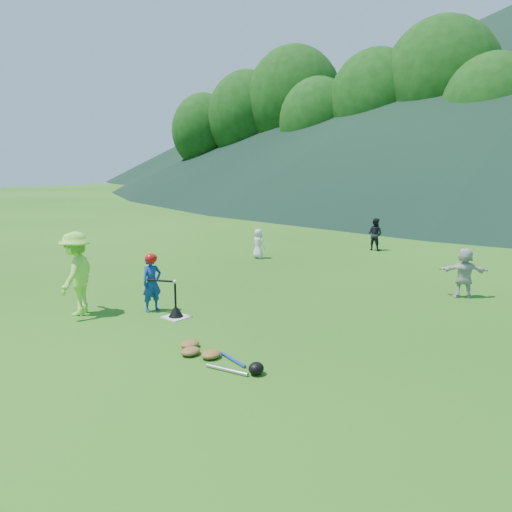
{
  "coord_description": "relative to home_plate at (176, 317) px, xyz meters",
  "views": [
    {
      "loc": [
        7.41,
        -6.33,
        3.04
      ],
      "look_at": [
        0.0,
        2.5,
        0.9
      ],
      "focal_mm": 35.0,
      "sensor_mm": 36.0,
      "label": 1
    }
  ],
  "objects": [
    {
      "name": "fielder_d",
      "position": [
        3.89,
        5.29,
        0.57
      ],
      "size": [
        1.1,
        0.83,
        1.16
      ],
      "primitive_type": "imported",
      "rotation": [
        0.0,
        0.0,
        3.66
      ],
      "color": "#BDBDBD",
      "rests_on": "ground"
    },
    {
      "name": "ground",
      "position": [
        0.0,
        0.0,
        -0.01
      ],
      "size": [
        120.0,
        120.0,
        0.0
      ],
      "primitive_type": "plane",
      "color": "#215413",
      "rests_on": "ground"
    },
    {
      "name": "batter_child",
      "position": [
        -0.72,
        -0.01,
        0.59
      ],
      "size": [
        0.35,
        0.47,
        1.2
      ],
      "primitive_type": "imported",
      "rotation": [
        0.0,
        0.0,
        1.42
      ],
      "color": "navy",
      "rests_on": "ground"
    },
    {
      "name": "batter_gear",
      "position": [
        -0.69,
        -0.01,
        1.08
      ],
      "size": [
        0.72,
        0.27,
        0.56
      ],
      "color": "#BB0C0D",
      "rests_on": "ground"
    },
    {
      "name": "fielder_a",
      "position": [
        -2.81,
        5.96,
        0.47
      ],
      "size": [
        0.48,
        0.32,
        0.96
      ],
      "primitive_type": "imported",
      "rotation": [
        0.0,
        0.0,
        3.1
      ],
      "color": "silver",
      "rests_on": "ground"
    },
    {
      "name": "baseball",
      "position": [
        0.0,
        0.0,
        0.73
      ],
      "size": [
        0.08,
        0.08,
        0.08
      ],
      "primitive_type": "sphere",
      "color": "white",
      "rests_on": "batting_tee"
    },
    {
      "name": "equipment_pile",
      "position": [
        2.06,
        -1.07,
        0.06
      ],
      "size": [
        1.8,
        0.58,
        0.19
      ],
      "color": "olive",
      "rests_on": "ground"
    },
    {
      "name": "fielder_b",
      "position": [
        -0.63,
        9.82,
        0.56
      ],
      "size": [
        0.56,
        0.44,
        1.15
      ],
      "primitive_type": "imported",
      "rotation": [
        0.0,
        0.0,
        3.14
      ],
      "color": "black",
      "rests_on": "ground"
    },
    {
      "name": "adult_coach",
      "position": [
        -1.7,
        -1.12,
        0.84
      ],
      "size": [
        1.15,
        1.26,
        1.7
      ],
      "primitive_type": "imported",
      "rotation": [
        0.0,
        0.0,
        -0.96
      ],
      "color": "#97F347",
      "rests_on": "ground"
    },
    {
      "name": "batting_tee",
      "position": [
        0.0,
        0.0,
        0.12
      ],
      "size": [
        0.3,
        0.3,
        0.68
      ],
      "color": "black",
      "rests_on": "home_plate"
    },
    {
      "name": "home_plate",
      "position": [
        0.0,
        0.0,
        0.0
      ],
      "size": [
        0.45,
        0.45,
        0.02
      ],
      "primitive_type": "cube",
      "color": "silver",
      "rests_on": "ground"
    }
  ]
}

